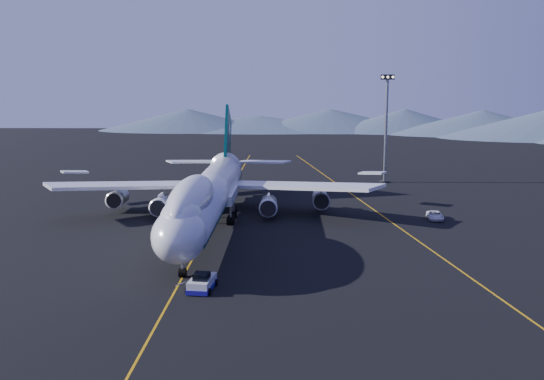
{
  "coord_description": "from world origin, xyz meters",
  "views": [
    {
      "loc": [
        12.6,
        -97.26,
        22.74
      ],
      "look_at": [
        10.22,
        2.08,
        6.0
      ],
      "focal_mm": 40.0,
      "sensor_mm": 36.0,
      "label": 1
    }
  ],
  "objects_px": {
    "service_van": "(435,215)",
    "floodlight_mast": "(386,128)",
    "boeing_747": "(209,193)",
    "pushback_tug": "(202,284)"
  },
  "relations": [
    {
      "from": "service_van",
      "to": "floodlight_mast",
      "type": "height_order",
      "value": "floodlight_mast"
    },
    {
      "from": "boeing_747",
      "to": "floodlight_mast",
      "type": "distance_m",
      "value": 62.27
    },
    {
      "from": "pushback_tug",
      "to": "service_van",
      "type": "xyz_separation_m",
      "value": [
        35.7,
        38.3,
        0.06
      ]
    },
    {
      "from": "pushback_tug",
      "to": "service_van",
      "type": "relative_size",
      "value": 0.98
    },
    {
      "from": "pushback_tug",
      "to": "floodlight_mast",
      "type": "relative_size",
      "value": 0.2
    },
    {
      "from": "pushback_tug",
      "to": "service_van",
      "type": "distance_m",
      "value": 52.36
    },
    {
      "from": "floodlight_mast",
      "to": "pushback_tug",
      "type": "bearing_deg",
      "value": -112.56
    },
    {
      "from": "boeing_747",
      "to": "service_van",
      "type": "bearing_deg",
      "value": 10.5
    },
    {
      "from": "service_van",
      "to": "floodlight_mast",
      "type": "bearing_deg",
      "value": 96.98
    },
    {
      "from": "pushback_tug",
      "to": "service_van",
      "type": "height_order",
      "value": "pushback_tug"
    }
  ]
}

